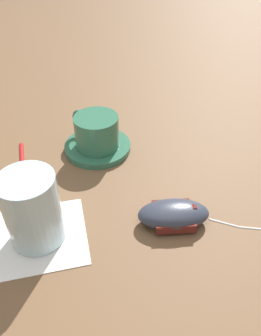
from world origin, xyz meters
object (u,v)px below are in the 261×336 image
Objects in this scene: saucer at (98,147)px; computer_mouse at (174,214)px; drinking_glass at (32,209)px; coffee_cup at (96,131)px; pen at (22,163)px.

saucer is 1.12× the size of computer_mouse.
computer_mouse is at bearing -5.16° from drinking_glass.
coffee_cup is (-0.00, -0.00, 0.04)m from saucer.
drinking_glass is at bearing -80.94° from pen.
coffee_cup reaches higher than computer_mouse.
coffee_cup is 0.90× the size of computer_mouse.
coffee_cup is 0.95× the size of drinking_glass.
coffee_cup is 0.15m from pen.
drinking_glass is (-0.12, -0.20, 0.05)m from saucer.
coffee_cup is 0.23m from drinking_glass.
pen is at bearing -173.83° from coffee_cup.
computer_mouse is 1.06× the size of drinking_glass.
computer_mouse is 0.83× the size of pen.
drinking_glass reaches higher than coffee_cup.
saucer reaches higher than pen.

